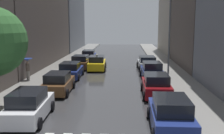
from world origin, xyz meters
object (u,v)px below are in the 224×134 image
parked_car_right_nearest (171,114)px  lamp_post_right (169,32)px  parked_car_right_second (156,85)px  parked_car_right_fourth (147,63)px  parked_car_left_nearest (29,106)px  parked_car_left_second (58,83)px  parked_car_right_third (152,71)px  parked_car_left_fifth (89,56)px  parked_car_left_fourth (81,62)px  taxi_midroad (97,63)px  pedestrian_foreground (28,65)px  parked_car_left_third (71,71)px

parked_car_right_nearest → lamp_post_right: lamp_post_right is taller
parked_car_right_second → parked_car_right_fourth: bearing=-0.9°
parked_car_right_fourth → parked_car_right_second: bearing=176.8°
parked_car_right_second → lamp_post_right: (1.81, 6.08, 3.75)m
parked_car_left_nearest → parked_car_right_second: (7.66, 5.55, -0.02)m
parked_car_right_fourth → parked_car_left_second: bearing=143.1°
parked_car_right_third → lamp_post_right: lamp_post_right is taller
parked_car_right_third → parked_car_left_fifth: bearing=30.6°
parked_car_left_fourth → parked_car_right_second: size_ratio=0.96×
parked_car_left_second → taxi_midroad: 10.81m
parked_car_left_fifth → pedestrian_foreground: (-3.82, -13.81, 0.83)m
pedestrian_foreground → parked_car_left_second: bearing=-48.8°
parked_car_left_second → parked_car_right_second: parked_car_right_second is taller
parked_car_right_third → lamp_post_right: bearing=-90.0°
lamp_post_right → parked_car_left_fifth: bearing=127.2°
parked_car_left_second → lamp_post_right: size_ratio=0.56×
parked_car_left_third → parked_car_right_fourth: bearing=-56.7°
parked_car_right_third → parked_car_left_second: bearing=124.1°
parked_car_right_fourth → taxi_midroad: bearing=92.5°
parked_car_left_fifth → parked_car_right_nearest: size_ratio=1.03×
parked_car_right_fourth → pedestrian_foreground: pedestrian_foreground is taller
parked_car_right_nearest → parked_car_right_third: bearing=-0.2°
parked_car_left_nearest → lamp_post_right: lamp_post_right is taller
parked_car_right_second → pedestrian_foreground: 12.21m
parked_car_left_third → parked_car_right_third: bearing=-92.5°
parked_car_left_fifth → parked_car_right_nearest: parked_car_right_nearest is taller
parked_car_left_fourth → pedestrian_foreground: bearing=154.4°
parked_car_left_fourth → lamp_post_right: 11.65m
parked_car_right_nearest → parked_car_right_second: size_ratio=1.09×
parked_car_left_fifth → parked_car_right_fourth: size_ratio=1.10×
parked_car_right_nearest → parked_car_left_second: bearing=47.7°
parked_car_left_third → parked_car_left_fifth: bearing=-1.5°
parked_car_left_third → lamp_post_right: lamp_post_right is taller
parked_car_left_second → parked_car_right_fourth: size_ratio=0.99×
parked_car_left_third → parked_car_right_second: (7.69, -6.29, 0.04)m
parked_car_left_second → lamp_post_right: bearing=-59.8°
parked_car_right_third → pedestrian_foreground: pedestrian_foreground is taller
parked_car_left_second → pedestrian_foreground: bearing=42.6°
parked_car_left_third → parked_car_right_second: size_ratio=1.01×
parked_car_right_fourth → lamp_post_right: size_ratio=0.57×
parked_car_right_nearest → parked_car_right_third: (0.23, 12.60, -0.01)m
parked_car_right_fourth → parked_car_left_fourth: bearing=86.1°
parked_car_right_nearest → parked_car_right_fourth: bearing=0.3°
parked_car_left_third → parked_car_right_second: bearing=-129.9°
parked_car_left_fifth → parked_car_right_second: (7.50, -18.33, 0.04)m
parked_car_right_nearest → taxi_midroad: 18.56m
parked_car_left_fifth → parked_car_right_fourth: bearing=-133.7°
parked_car_left_second → parked_car_right_third: 9.52m
parked_car_left_nearest → parked_car_right_third: 14.02m
parked_car_right_second → lamp_post_right: size_ratio=0.56×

